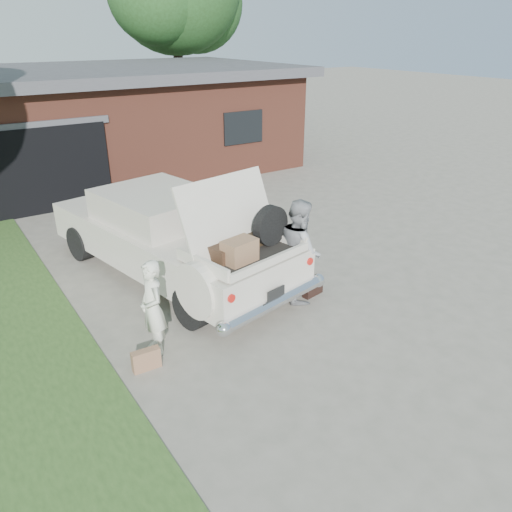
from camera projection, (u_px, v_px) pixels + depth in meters
ground at (277, 332)px, 7.95m from camera, size 90.00×90.00×0.00m
house at (96, 120)px, 16.42m from camera, size 12.80×7.80×3.30m
sedan at (171, 234)px, 9.53m from camera, size 3.18×5.91×2.25m
woman_left at (153, 308)px, 7.18m from camera, size 0.37×0.54×1.47m
woman_right at (299, 250)px, 8.65m from camera, size 0.97×1.08×1.82m
suitcase_left at (146, 360)px, 7.02m from camera, size 0.41×0.15×0.31m
suitcase_right at (313, 287)px, 8.99m from camera, size 0.44×0.20×0.32m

